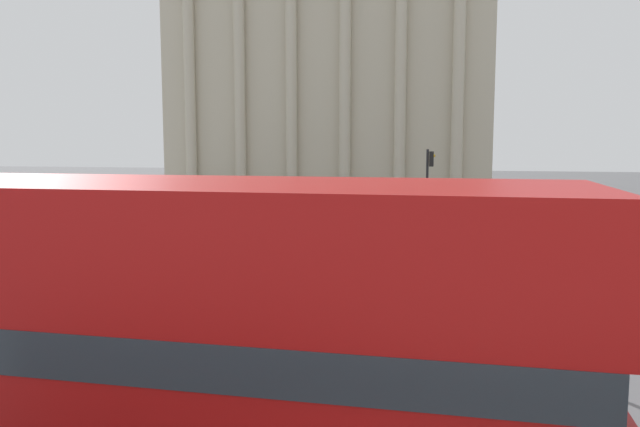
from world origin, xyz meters
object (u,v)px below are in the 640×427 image
Objects in this scene: plaza_building_left at (334,57)px; pedestrian_red at (526,212)px; double_decker_bus at (101,340)px; car_maroon at (545,249)px; traffic_light_near at (494,242)px; pedestrian_black at (322,225)px; traffic_light_far at (429,181)px; car_white at (572,228)px.

plaza_building_left is 28.13m from pedestrian_red.
car_maroon is at bearing 72.72° from double_decker_bus.
traffic_light_near is 2.24× the size of pedestrian_red.
pedestrian_black is (5.13, -29.34, -11.06)m from plaza_building_left.
plaza_building_left is 17.32× the size of pedestrian_red.
double_decker_bus is at bearing -121.77° from traffic_light_near.
traffic_light_near is at bearing -82.47° from traffic_light_far.
plaza_building_left is at bearing 103.26° from double_decker_bus.
pedestrian_red is 0.94× the size of pedestrian_black.
pedestrian_black reaches higher than car_white.
traffic_light_near is at bearing -74.38° from plaza_building_left.
traffic_light_far reaches higher than pedestrian_black.
double_decker_bus is 28.67m from pedestrian_red.
plaza_building_left is 6.57× the size of car_white.
car_white is at bearing 74.28° from traffic_light_near.
traffic_light_far reaches higher than double_decker_bus.
traffic_light_far is 7.76m from car_maroon.
pedestrian_red is at bearing -155.29° from car_white.
traffic_light_far is 2.64× the size of pedestrian_red.
traffic_light_near reaches higher than car_maroon.
traffic_light_near reaches higher than car_white.
car_maroon is (-1.95, -6.02, 0.00)m from car_white.
double_decker_bus is 18.73m from car_maroon.
pedestrian_red is (14.39, -21.45, -11.13)m from plaza_building_left.
pedestrian_black is (-6.40, 11.91, -1.36)m from traffic_light_near.
pedestrian_red is 12.16m from pedestrian_black.
pedestrian_black reaches higher than pedestrian_red.
double_decker_bus reaches higher than car_maroon.
pedestrian_black is at bearing 100.05° from double_decker_bus.
car_maroon is at bearing -66.36° from plaza_building_left.
plaza_building_left is 7.74× the size of traffic_light_near.
traffic_light_far is (-2.04, 15.46, 0.38)m from traffic_light_near.
car_maroon is (4.44, -6.03, -2.02)m from traffic_light_far.
car_white is at bearing -23.73° from pedestrian_red.
plaza_building_left reaches higher than traffic_light_near.
traffic_light_near is 0.85× the size of car_maroon.
car_maroon is at bearing -159.43° from pedestrian_black.
traffic_light_far is 2.47× the size of pedestrian_black.
double_decker_bus is 25.03m from car_white.
pedestrian_red is at bearing 41.55° from traffic_light_far.
pedestrian_black is (-10.75, -3.53, 0.28)m from car_white.
car_white is 4.61m from pedestrian_red.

